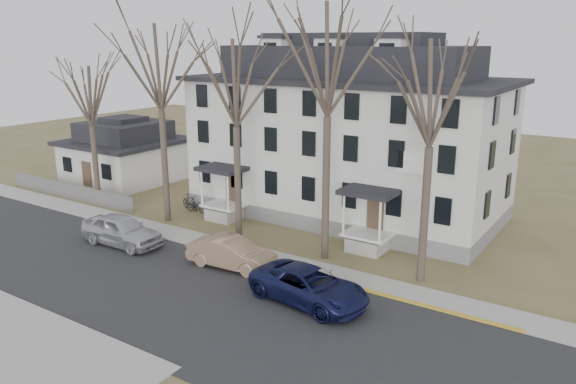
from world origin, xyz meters
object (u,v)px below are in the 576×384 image
Objects in this scene: tree_mid_left at (235,77)px; tree_bungalow at (89,92)px; boarding_house at (348,136)px; car_navy at (309,287)px; small_house at (126,154)px; car_silver at (122,231)px; tree_far_left at (159,61)px; tree_mid_right at (433,86)px; tree_center at (328,51)px; bicycle_left at (196,207)px; car_tan at (232,254)px; bicycle_right at (190,203)px.

tree_mid_left is 13.08m from tree_bungalow.
boarding_house is 3.63× the size of car_navy.
boarding_house is at bearing 5.59° from small_house.
tree_mid_left is 11.07m from car_silver.
boarding_house is 13.12m from tree_far_left.
tree_mid_left and tree_mid_right have the same top height.
small_house is 25.41m from tree_center.
tree_mid_right is at bearing 0.00° from tree_bungalow.
tree_bungalow is at bearing 180.00° from tree_mid_right.
tree_bungalow is at bearing -152.99° from boarding_house.
car_tan is at bearing -128.74° from bicycle_left.
boarding_house is 18.17m from tree_bungalow.
bicycle_right is (6.67, 2.52, -7.56)m from tree_bungalow.
car_navy is (12.99, -0.35, -0.10)m from car_silver.
tree_bungalow is (-7.00, 0.00, -2.22)m from tree_far_left.
car_silver reaches higher than car_navy.
car_tan is at bearing -14.12° from tree_bungalow.
tree_center reaches higher than car_tan.
boarding_house is at bearing 136.19° from tree_mid_right.
tree_far_left reaches higher than bicycle_left.
bicycle_right is at bearing -148.89° from boarding_house.
tree_mid_right is 1.18× the size of tree_bungalow.
bicycle_right is (10.67, -3.67, -1.69)m from small_house.
tree_bungalow reaches higher than bicycle_right.
small_house is at bearing 164.92° from tree_center.
tree_far_left reaches higher than tree_mid_left.
tree_center is at bearing 0.00° from tree_far_left.
tree_far_left is 12.02m from tree_center.
car_navy is at bearing -120.08° from bicycle_left.
tree_mid_left is (6.00, 0.00, -0.74)m from tree_far_left.
car_silver is at bearing -154.27° from bicycle_right.
car_tan is at bearing -24.50° from tree_far_left.
tree_bungalow is (-24.50, 0.00, -1.48)m from tree_mid_right.
tree_mid_left is at bearing 180.00° from tree_mid_right.
bicycle_left is at bearing -145.67° from boarding_house.
car_tan is (-3.37, -3.93, -10.29)m from tree_center.
tree_mid_right is at bearing -71.01° from car_tan.
small_house is 0.81× the size of tree_bungalow.
car_tan is at bearing -111.37° from bicycle_right.
tree_mid_right is at bearing -43.81° from boarding_house.
boarding_house reaches higher than bicycle_right.
car_silver is at bearing -175.80° from bicycle_left.
tree_far_left is at bearing 77.39° from car_navy.
bicycle_left is 0.88× the size of bicycle_right.
bicycle_left is at bearing 68.90° from car_navy.
car_navy is 3.10× the size of bicycle_right.
boarding_house is 12.79× the size of bicycle_left.
boarding_house is 11.51m from bicycle_left.
tree_far_left is at bearing -137.82° from boarding_house.
tree_mid_right reaches higher than bicycle_left.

